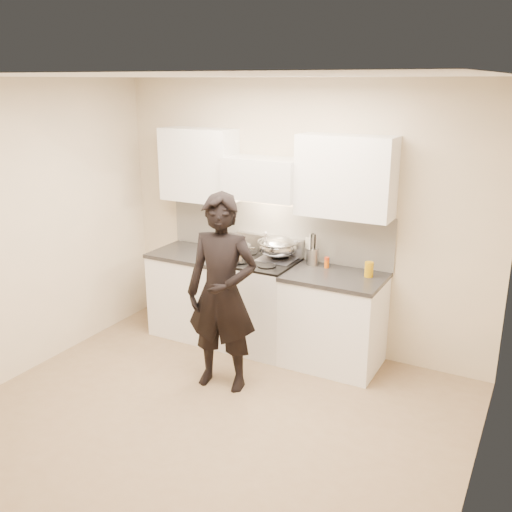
# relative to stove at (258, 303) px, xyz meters

# --- Properties ---
(ground_plane) EXTENTS (4.00, 4.00, 0.00)m
(ground_plane) POSITION_rel_stove_xyz_m (0.30, -1.42, -0.47)
(ground_plane) COLOR #887154
(room_shell) EXTENTS (4.04, 3.54, 2.70)m
(room_shell) POSITION_rel_stove_xyz_m (0.24, -1.05, 1.12)
(room_shell) COLOR beige
(room_shell) RESTS_ON ground
(stove) EXTENTS (0.76, 0.65, 0.96)m
(stove) POSITION_rel_stove_xyz_m (0.00, 0.00, 0.00)
(stove) COLOR silver
(stove) RESTS_ON ground
(counter_right) EXTENTS (0.92, 0.67, 0.92)m
(counter_right) POSITION_rel_stove_xyz_m (0.83, 0.00, -0.01)
(counter_right) COLOR white
(counter_right) RESTS_ON ground
(counter_left) EXTENTS (0.82, 0.67, 0.92)m
(counter_left) POSITION_rel_stove_xyz_m (-0.78, 0.00, -0.01)
(counter_left) COLOR white
(counter_left) RESTS_ON ground
(wok) EXTENTS (0.41, 0.50, 0.33)m
(wok) POSITION_rel_stove_xyz_m (0.15, 0.14, 0.60)
(wok) COLOR #B2B3B5
(wok) RESTS_ON stove
(stock_pot) EXTENTS (0.34, 0.27, 0.16)m
(stock_pot) POSITION_rel_stove_xyz_m (-0.14, -0.14, 0.56)
(stock_pot) COLOR #B2B3B5
(stock_pot) RESTS_ON stove
(utensil_crock) EXTENTS (0.12, 0.12, 0.32)m
(utensil_crock) POSITION_rel_stove_xyz_m (0.52, 0.18, 0.54)
(utensil_crock) COLOR #A9A9AA
(utensil_crock) RESTS_ON counter_right
(spice_jar) EXTENTS (0.05, 0.05, 0.11)m
(spice_jar) POSITION_rel_stove_xyz_m (0.68, 0.16, 0.50)
(spice_jar) COLOR #CD5409
(spice_jar) RESTS_ON counter_right
(oil_glass) EXTENTS (0.08, 0.08, 0.14)m
(oil_glass) POSITION_rel_stove_xyz_m (1.12, 0.10, 0.52)
(oil_glass) COLOR #BD8908
(oil_glass) RESTS_ON counter_right
(person) EXTENTS (0.71, 0.52, 1.78)m
(person) POSITION_rel_stove_xyz_m (0.10, -0.85, 0.41)
(person) COLOR black
(person) RESTS_ON ground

